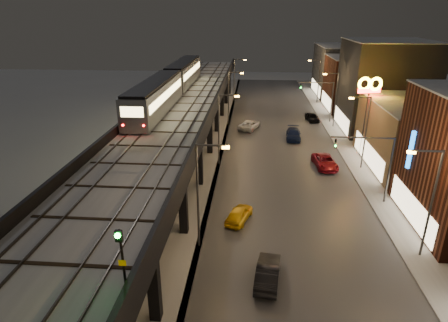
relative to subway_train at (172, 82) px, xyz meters
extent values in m
cube|color=#46474D|center=(16.00, -6.27, -8.45)|extent=(17.00, 120.00, 0.06)
cube|color=#9FA1A8|center=(26.00, -6.27, -8.41)|extent=(4.00, 120.00, 0.14)
cube|color=#9FA1A8|center=(2.50, -6.27, -8.45)|extent=(11.00, 120.00, 0.06)
cube|color=black|center=(2.50, -9.27, -2.68)|extent=(9.00, 100.00, 1.00)
cube|color=black|center=(-1.20, -36.27, -5.83)|extent=(0.70, 0.70, 5.30)
cube|color=black|center=(6.20, -36.27, -5.83)|extent=(0.70, 0.70, 5.30)
cube|color=black|center=(2.50, -36.27, -3.33)|extent=(8.00, 0.60, 0.50)
cube|color=black|center=(-1.20, -26.27, -5.83)|extent=(0.70, 0.70, 5.30)
cube|color=black|center=(6.20, -26.27, -5.83)|extent=(0.70, 0.70, 5.30)
cube|color=black|center=(2.50, -26.27, -3.33)|extent=(8.00, 0.60, 0.50)
cube|color=black|center=(-1.20, -16.27, -5.83)|extent=(0.70, 0.70, 5.30)
cube|color=black|center=(6.20, -16.27, -5.83)|extent=(0.70, 0.70, 5.30)
cube|color=black|center=(2.50, -16.27, -3.33)|extent=(8.00, 0.60, 0.50)
cube|color=black|center=(-1.20, -6.27, -5.83)|extent=(0.70, 0.70, 5.30)
cube|color=black|center=(6.20, -6.27, -5.83)|extent=(0.70, 0.70, 5.30)
cube|color=black|center=(2.50, -6.27, -3.33)|extent=(8.00, 0.60, 0.50)
cube|color=black|center=(-1.20, 3.73, -5.83)|extent=(0.70, 0.70, 5.30)
cube|color=black|center=(6.20, 3.73, -5.83)|extent=(0.70, 0.70, 5.30)
cube|color=black|center=(2.50, 3.73, -3.33)|extent=(8.00, 0.60, 0.50)
cube|color=black|center=(-1.20, 13.73, -5.83)|extent=(0.70, 0.70, 5.30)
cube|color=black|center=(6.20, 13.73, -5.83)|extent=(0.70, 0.70, 5.30)
cube|color=black|center=(2.50, 13.73, -3.33)|extent=(8.00, 0.60, 0.50)
cube|color=black|center=(-1.20, 23.73, -5.83)|extent=(0.70, 0.70, 5.30)
cube|color=black|center=(6.20, 23.73, -5.83)|extent=(0.70, 0.70, 5.30)
cube|color=black|center=(2.50, 23.73, -3.33)|extent=(8.00, 0.60, 0.50)
cube|color=black|center=(-1.20, 33.73, -5.83)|extent=(0.70, 0.70, 5.30)
cube|color=black|center=(6.20, 33.73, -5.83)|extent=(0.70, 0.70, 5.30)
cube|color=black|center=(2.50, 33.73, -3.33)|extent=(8.00, 0.60, 0.50)
cube|color=#B2B7C1|center=(2.50, -9.27, -2.10)|extent=(8.40, 100.00, 0.16)
cube|color=#332D28|center=(-0.72, -9.27, -1.94)|extent=(0.08, 98.00, 0.16)
cube|color=#332D28|center=(0.72, -9.27, -1.94)|extent=(0.08, 98.00, 0.16)
cube|color=#332D28|center=(3.78, -9.27, -1.94)|extent=(0.08, 98.00, 0.16)
cube|color=#332D28|center=(5.22, -9.27, -1.94)|extent=(0.08, 98.00, 0.16)
cube|color=black|center=(2.50, -39.27, -1.99)|extent=(7.80, 0.24, 0.06)
cube|color=black|center=(2.50, -23.27, -1.99)|extent=(7.80, 0.24, 0.06)
cube|color=black|center=(2.50, -7.27, -1.99)|extent=(7.80, 0.24, 0.06)
cube|color=black|center=(2.50, 8.73, -1.99)|extent=(7.80, 0.24, 0.06)
cube|color=black|center=(2.50, 24.73, -1.99)|extent=(7.80, 0.24, 0.06)
cube|color=black|center=(6.85, -9.27, -1.63)|extent=(0.30, 100.00, 1.10)
cube|color=black|center=(-1.85, -9.27, -1.63)|extent=(0.30, 100.00, 1.10)
cube|color=beige|center=(26.45, -23.27, -6.88)|extent=(0.10, 9.60, 2.40)
cube|color=brown|center=(32.50, -9.27, -4.48)|extent=(12.00, 15.00, 8.00)
cube|color=beige|center=(26.45, -9.27, -6.88)|extent=(0.10, 12.00, 2.40)
cube|color=#B2B7C1|center=(32.50, -9.27, -0.40)|extent=(12.20, 15.20, 0.16)
cube|color=black|center=(32.50, 6.73, -1.48)|extent=(12.00, 13.00, 14.00)
cube|color=beige|center=(26.45, 6.73, -6.88)|extent=(0.10, 10.40, 2.40)
cube|color=#B2B7C1|center=(32.50, 6.73, 5.60)|extent=(12.20, 13.20, 0.16)
cube|color=#582B1A|center=(32.50, 20.73, -3.48)|extent=(12.00, 12.00, 10.00)
cube|color=beige|center=(26.45, 20.73, -6.88)|extent=(0.10, 9.60, 2.40)
cube|color=#B2B7C1|center=(32.50, 20.73, 1.60)|extent=(12.20, 12.20, 0.16)
cube|color=#3F3F3F|center=(32.50, 34.73, -2.98)|extent=(12.00, 16.00, 11.00)
cube|color=beige|center=(26.45, 34.73, -6.88)|extent=(0.10, 12.80, 2.40)
cube|color=#B2B7C1|center=(32.50, 34.73, 2.60)|extent=(12.20, 16.20, 0.16)
cylinder|color=#38383A|center=(7.80, -28.27, -3.98)|extent=(0.18, 0.18, 9.00)
cube|color=#38383A|center=(8.90, -28.27, 0.42)|extent=(2.20, 0.12, 0.12)
cube|color=#FFA82C|center=(10.00, -28.27, 0.30)|extent=(0.55, 0.28, 0.18)
cylinder|color=#38383A|center=(25.50, -28.27, -3.98)|extent=(0.18, 0.18, 9.00)
cube|color=#38383A|center=(24.40, -28.27, 0.42)|extent=(2.20, 0.12, 0.12)
cube|color=#FFA82C|center=(23.30, -28.27, 0.30)|extent=(0.55, 0.28, 0.18)
cylinder|color=#38383A|center=(7.80, -10.27, -3.98)|extent=(0.18, 0.18, 9.00)
cube|color=#38383A|center=(8.90, -10.27, 0.42)|extent=(2.20, 0.12, 0.12)
cube|color=#FFA82C|center=(10.00, -10.27, 0.30)|extent=(0.55, 0.28, 0.18)
cylinder|color=#38383A|center=(25.50, -10.27, -3.98)|extent=(0.18, 0.18, 9.00)
cube|color=#38383A|center=(24.40, -10.27, 0.42)|extent=(2.20, 0.12, 0.12)
cube|color=#FFA82C|center=(23.30, -10.27, 0.30)|extent=(0.55, 0.28, 0.18)
cylinder|color=#38383A|center=(7.80, 7.73, -3.98)|extent=(0.18, 0.18, 9.00)
cube|color=#38383A|center=(8.90, 7.73, 0.42)|extent=(2.20, 0.12, 0.12)
cube|color=#FFA82C|center=(10.00, 7.73, 0.30)|extent=(0.55, 0.28, 0.18)
cylinder|color=#38383A|center=(25.50, 7.73, -3.98)|extent=(0.18, 0.18, 9.00)
cube|color=#38383A|center=(24.40, 7.73, 0.42)|extent=(2.20, 0.12, 0.12)
cube|color=#FFA82C|center=(23.30, 7.73, 0.30)|extent=(0.55, 0.28, 0.18)
cylinder|color=#38383A|center=(7.80, 25.73, -3.98)|extent=(0.18, 0.18, 9.00)
cube|color=#38383A|center=(8.90, 25.73, 0.42)|extent=(2.20, 0.12, 0.12)
cube|color=#FFA82C|center=(10.00, 25.73, 0.30)|extent=(0.55, 0.28, 0.18)
cylinder|color=#38383A|center=(25.50, 25.73, -3.98)|extent=(0.18, 0.18, 9.00)
cube|color=#38383A|center=(24.40, 25.73, 0.42)|extent=(2.20, 0.12, 0.12)
cube|color=#FFA82C|center=(23.30, 25.73, 0.30)|extent=(0.55, 0.28, 0.18)
cylinder|color=#38383A|center=(25.50, -19.27, -4.98)|extent=(0.20, 0.20, 7.00)
cube|color=#38383A|center=(22.50, -19.27, -1.58)|extent=(6.00, 0.12, 0.12)
imported|color=black|center=(20.00, -19.27, -2.08)|extent=(0.20, 0.16, 1.00)
sphere|color=#0CFF26|center=(20.00, -19.42, -2.33)|extent=(0.18, 0.18, 0.18)
cylinder|color=#38383A|center=(25.50, 10.73, -4.98)|extent=(0.20, 0.20, 7.00)
cube|color=#38383A|center=(22.50, 10.73, -1.58)|extent=(6.00, 0.12, 0.12)
imported|color=black|center=(20.00, 10.73, -2.08)|extent=(0.20, 0.16, 1.00)
sphere|color=#0CFF26|center=(20.00, 10.58, -2.33)|extent=(0.18, 0.18, 0.18)
cube|color=gray|center=(0.00, -9.74, -0.12)|extent=(3.07, 18.50, 3.49)
cube|color=black|center=(0.00, -9.74, 1.76)|extent=(2.75, 17.97, 0.26)
cube|color=#FFE38A|center=(-1.54, -9.74, 0.36)|extent=(0.05, 16.91, 0.95)
cube|color=#FFE38A|center=(1.54, -9.74, 0.36)|extent=(0.05, 16.91, 0.95)
cube|color=gray|center=(0.00, 9.75, -0.12)|extent=(3.07, 18.50, 3.49)
cube|color=black|center=(0.00, 9.75, 1.76)|extent=(2.75, 17.97, 0.26)
cube|color=#FFE38A|center=(-1.54, 9.75, 0.36)|extent=(0.05, 16.91, 0.95)
cube|color=#FFE38A|center=(1.54, 9.75, 0.36)|extent=(0.05, 16.91, 0.95)
cube|color=#FFE38A|center=(0.00, -19.00, 0.41)|extent=(2.33, 0.05, 1.06)
sphere|color=#FF0C0C|center=(-1.06, -19.02, -0.96)|extent=(0.21, 0.21, 0.21)
sphere|color=#FF0C0C|center=(1.06, -19.02, -0.96)|extent=(0.21, 0.21, 0.21)
cylinder|color=black|center=(6.40, -41.00, -0.42)|extent=(0.12, 0.12, 2.88)
cube|color=black|center=(6.40, -41.12, 0.78)|extent=(0.31, 0.17, 0.53)
sphere|color=#0CFF26|center=(6.40, -41.24, 0.88)|extent=(0.25, 0.25, 0.25)
cube|color=#FADE02|center=(6.40, -41.10, -0.61)|extent=(0.34, 0.04, 0.29)
imported|color=#E6AD0E|center=(10.93, -24.02, -7.78)|extent=(2.79, 4.40, 1.40)
imported|color=black|center=(13.34, -32.23, -7.73)|extent=(2.13, 4.75, 1.51)
imported|color=white|center=(11.44, 5.32, -7.75)|extent=(4.07, 5.82, 1.47)
imported|color=maroon|center=(21.05, -10.37, -7.75)|extent=(2.91, 5.45, 1.46)
imported|color=#0F1A43|center=(18.19, 0.66, -7.73)|extent=(2.47, 5.31, 1.50)
imported|color=black|center=(22.42, 10.92, -7.75)|extent=(2.47, 4.52, 1.46)
cylinder|color=#38383A|center=(26.50, -5.91, -4.22)|extent=(0.24, 0.24, 8.52)
cube|color=#FF0C0C|center=(26.50, -5.91, 0.36)|extent=(2.98, 0.25, 0.53)
torus|color=yellow|center=(25.81, -5.91, 1.21)|extent=(1.76, 0.75, 1.73)
torus|color=yellow|center=(27.19, -5.91, 1.21)|extent=(1.76, 0.75, 1.73)
cylinder|color=#38383A|center=(27.00, -20.93, -6.01)|extent=(0.28, 0.28, 4.94)
cube|color=#1375FC|center=(27.00, -20.93, -2.06)|extent=(1.58, 0.35, 3.56)
camera|label=1|loc=(11.91, -54.25, 9.62)|focal=30.00mm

